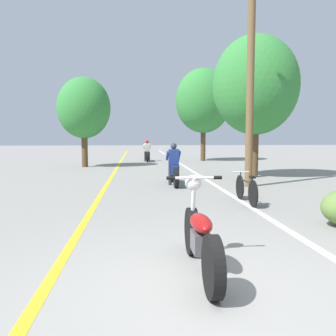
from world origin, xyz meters
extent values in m
plane|color=gray|center=(0.00, 0.00, 0.00)|extent=(120.00, 120.00, 0.00)
cube|color=yellow|center=(-1.70, 12.54, 0.00)|extent=(0.14, 48.00, 0.01)
cube|color=white|center=(1.90, 12.54, 0.00)|extent=(0.14, 48.00, 0.01)
cylinder|color=brown|center=(2.89, 7.57, 3.53)|extent=(0.24, 0.24, 7.07)
cylinder|color=#513A23|center=(3.97, 10.21, 1.28)|extent=(0.32, 0.32, 2.56)
ellipsoid|color=#337F38|center=(3.97, 10.21, 3.62)|extent=(3.38, 3.04, 3.88)
cylinder|color=#513A23|center=(3.70, 19.63, 1.39)|extent=(0.32, 0.32, 2.78)
ellipsoid|color=#337F38|center=(3.70, 19.63, 3.93)|extent=(3.65, 3.28, 4.20)
cylinder|color=#513A23|center=(-3.42, 15.60, 1.12)|extent=(0.32, 0.32, 2.23)
ellipsoid|color=#337F38|center=(-3.42, 15.60, 3.11)|extent=(2.78, 2.50, 3.19)
cylinder|color=black|center=(0.04, 1.21, 0.32)|extent=(0.12, 0.65, 0.65)
cylinder|color=black|center=(0.04, -0.14, 0.32)|extent=(0.12, 0.65, 0.65)
ellipsoid|color=maroon|center=(0.04, 0.54, 0.61)|extent=(0.24, 0.69, 0.18)
cube|color=#4C4C51|center=(0.04, 0.54, 0.37)|extent=(0.20, 0.36, 0.24)
cylinder|color=silver|center=(0.04, 1.12, 0.70)|extent=(0.06, 0.23, 0.77)
cylinder|color=silver|center=(0.04, 1.03, 1.08)|extent=(0.62, 0.04, 0.04)
cylinder|color=black|center=(-0.27, 1.03, 1.08)|extent=(0.11, 0.05, 0.05)
cylinder|color=black|center=(0.35, 1.03, 1.08)|extent=(0.11, 0.05, 0.05)
sphere|color=silver|center=(0.04, 1.12, 1.00)|extent=(0.22, 0.22, 0.22)
cylinder|color=black|center=(0.54, 8.99, 0.32)|extent=(0.12, 0.64, 0.64)
cylinder|color=black|center=(0.54, 7.49, 0.32)|extent=(0.12, 0.64, 0.64)
cube|color=navy|center=(0.54, 8.24, 0.50)|extent=(0.20, 0.96, 0.28)
cylinder|color=silver|center=(0.54, 8.89, 0.99)|extent=(0.50, 0.03, 0.03)
cylinder|color=#282D3D|center=(0.41, 8.19, 0.32)|extent=(0.11, 0.11, 0.64)
cylinder|color=#282D3D|center=(0.67, 8.19, 0.32)|extent=(0.11, 0.11, 0.64)
cube|color=navy|center=(0.54, 8.22, 0.92)|extent=(0.34, 0.27, 0.57)
cylinder|color=navy|center=(0.34, 8.38, 0.97)|extent=(0.08, 0.45, 0.35)
cylinder|color=navy|center=(0.74, 8.38, 0.97)|extent=(0.08, 0.45, 0.35)
sphere|color=#2D333D|center=(0.54, 8.26, 1.30)|extent=(0.21, 0.21, 0.21)
cylinder|color=black|center=(0.00, 20.18, 0.32)|extent=(0.12, 0.64, 0.64)
cylinder|color=black|center=(0.00, 18.78, 0.32)|extent=(0.12, 0.64, 0.64)
cube|color=black|center=(0.00, 19.48, 0.50)|extent=(0.20, 0.89, 0.28)
cylinder|color=silver|center=(0.00, 20.08, 0.99)|extent=(0.50, 0.03, 0.03)
cylinder|color=#282D3D|center=(-0.13, 19.43, 0.32)|extent=(0.11, 0.11, 0.64)
cylinder|color=#282D3D|center=(0.13, 19.43, 0.32)|extent=(0.11, 0.11, 0.64)
cube|color=silver|center=(0.00, 19.46, 0.90)|extent=(0.34, 0.27, 0.53)
cylinder|color=silver|center=(-0.20, 19.62, 0.95)|extent=(0.08, 0.42, 0.33)
cylinder|color=silver|center=(0.20, 19.62, 0.95)|extent=(0.08, 0.42, 0.33)
sphere|color=#B21919|center=(0.00, 19.50, 1.26)|extent=(0.22, 0.22, 0.22)
cylinder|color=black|center=(1.95, 5.36, 0.31)|extent=(0.04, 0.62, 0.62)
cylinder|color=black|center=(1.95, 4.31, 0.31)|extent=(0.04, 0.62, 0.62)
cylinder|color=black|center=(1.95, 4.84, 0.53)|extent=(0.04, 0.83, 0.04)
cylinder|color=black|center=(1.95, 4.39, 0.50)|extent=(0.03, 0.03, 0.37)
cube|color=black|center=(1.95, 4.39, 0.69)|extent=(0.10, 0.20, 0.05)
cylinder|color=black|center=(1.95, 5.31, 0.51)|extent=(0.03, 0.03, 0.41)
cylinder|color=silver|center=(1.95, 5.31, 0.72)|extent=(0.44, 0.03, 0.03)
camera|label=1|loc=(-0.72, -3.54, 1.63)|focal=38.00mm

